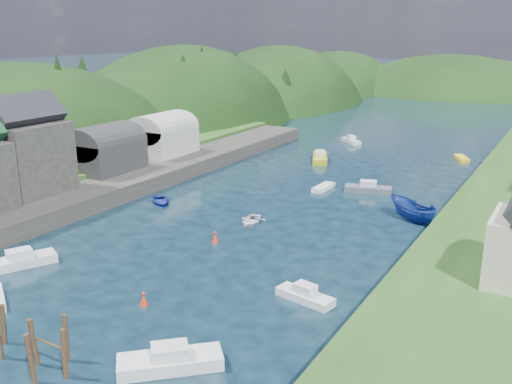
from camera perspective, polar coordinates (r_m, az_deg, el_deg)
The scene contains 10 objects.
ground at distance 79.00m, azimuth 8.01°, elevation 1.08°, with size 600.00×600.00×0.00m, color black.
hillside_left at distance 123.98m, azimuth -7.16°, elevation 2.84°, with size 44.00×245.56×52.00m.
far_hills at distance 199.22m, azimuth 21.97°, elevation 6.06°, with size 103.00×68.00×44.00m.
hill_trees at distance 89.13m, azimuth 12.09°, elevation 9.90°, with size 91.29×146.84×12.14m.
quay_left at distance 69.15m, azimuth -21.01°, elevation -1.21°, with size 12.00×110.00×2.00m, color #2D2B28.
boat_sheds at distance 82.22m, azimuth -11.99°, elevation 5.26°, with size 7.00×21.00×7.50m.
piling_cluster_far at distance 38.32m, azimuth -19.98°, elevation -14.79°, with size 3.22×3.00×3.80m.
channel_buoy_near at distance 44.92m, azimuth -11.17°, elevation -10.50°, with size 0.70×0.70×1.10m.
channel_buoy_far at distance 56.36m, azimuth -4.11°, elevation -4.56°, with size 0.70×0.70×1.10m.
moored_boats at distance 60.98m, azimuth 2.75°, elevation -2.76°, with size 33.71×92.76×2.42m.
Camera 1 is at (28.26, -20.88, 20.47)m, focal length 40.00 mm.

